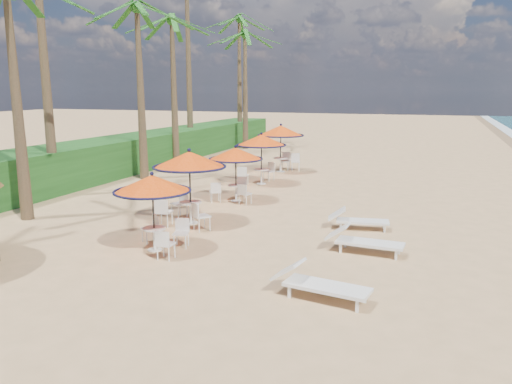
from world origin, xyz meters
TOP-DOWN VIEW (x-y plane):
  - ground at (0.00, 0.00)m, footprint 160.00×160.00m
  - scrub_hedge at (-13.50, 11.00)m, footprint 3.00×40.00m
  - station_0 at (-4.58, 0.24)m, footprint 2.09×2.09m
  - station_1 at (-5.03, 3.04)m, footprint 2.38×2.38m
  - station_2 at (-4.88, 6.67)m, footprint 2.12×2.17m
  - station_3 at (-5.18, 10.46)m, footprint 2.31×2.42m
  - station_4 at (-5.32, 14.22)m, footprint 2.47×2.47m
  - lounger_near at (0.30, -1.40)m, footprint 2.16×0.96m
  - lounger_mid at (0.73, 1.97)m, footprint 2.10×0.76m
  - lounger_far at (0.23, 4.23)m, footprint 1.96×0.90m
  - palm_3 at (-11.04, 9.78)m, footprint 5.00×5.00m
  - palm_4 at (-11.87, 14.47)m, footprint 5.00×5.00m
  - palm_6 at (-11.00, 23.43)m, footprint 5.00×5.00m
  - palm_7 at (-12.56, 26.20)m, footprint 5.00×5.00m

SIDE VIEW (x-z plane):
  - ground at x=0.00m, z-range 0.00..0.00m
  - lounger_far at x=0.23m, z-range -0.02..0.65m
  - lounger_mid at x=0.73m, z-range -0.02..0.72m
  - lounger_near at x=0.30m, z-range -0.02..0.72m
  - scrub_hedge at x=-13.50m, z-range 0.00..1.80m
  - station_0 at x=-4.58m, z-range 0.51..2.69m
  - station_2 at x=-4.88m, z-range 0.51..2.73m
  - station_1 at x=-5.03m, z-range 0.57..3.06m
  - station_3 at x=-5.18m, z-range 0.63..3.04m
  - station_4 at x=-5.32m, z-range 0.59..3.17m
  - palm_3 at x=-11.04m, z-range 3.41..11.73m
  - palm_4 at x=-11.87m, z-range 3.42..11.77m
  - palm_6 at x=-11.00m, z-range 3.45..11.85m
  - palm_7 at x=-12.56m, z-range 4.10..13.99m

